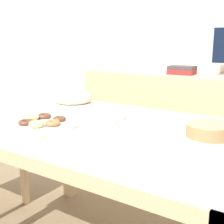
{
  "coord_description": "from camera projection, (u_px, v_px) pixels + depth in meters",
  "views": [
    {
      "loc": [
        0.83,
        -1.24,
        1.17
      ],
      "look_at": [
        -0.01,
        0.02,
        0.81
      ],
      "focal_mm": 50.0,
      "sensor_mm": 36.0,
      "label": 1
    }
  ],
  "objects": [
    {
      "name": "wall_back",
      "position": [
        210.0,
        23.0,
        2.65
      ],
      "size": [
        8.0,
        0.1,
        2.6
      ],
      "primitive_type": "cube",
      "color": "silver",
      "rests_on": "ground"
    },
    {
      "name": "tealight_centre",
      "position": [
        44.0,
        141.0,
        1.27
      ],
      "size": [
        0.04,
        0.04,
        0.04
      ],
      "color": "silver",
      "rests_on": "dining_table"
    },
    {
      "name": "dining_table",
      "position": [
        111.0,
        143.0,
        1.57
      ],
      "size": [
        1.42,
        0.93,
        0.75
      ],
      "color": "silver",
      "rests_on": "ground"
    },
    {
      "name": "cake_golden_bundt",
      "position": [
        73.0,
        98.0,
        2.03
      ],
      "size": [
        0.26,
        0.26,
        0.08
      ],
      "color": "silver",
      "rests_on": "dining_table"
    },
    {
      "name": "plate_stack",
      "position": [
        107.0,
        114.0,
        1.68
      ],
      "size": [
        0.21,
        0.21,
        0.04
      ],
      "color": "silver",
      "rests_on": "dining_table"
    },
    {
      "name": "tealight_right_edge",
      "position": [
        116.0,
        125.0,
        1.5
      ],
      "size": [
        0.04,
        0.04,
        0.04
      ],
      "color": "silver",
      "rests_on": "dining_table"
    },
    {
      "name": "pastry_platter",
      "position": [
        41.0,
        123.0,
        1.54
      ],
      "size": [
        0.36,
        0.36,
        0.04
      ],
      "color": "silver",
      "rests_on": "dining_table"
    },
    {
      "name": "sideboard",
      "position": [
        192.0,
        128.0,
        2.6
      ],
      "size": [
        1.92,
        0.44,
        0.88
      ],
      "color": "#D1B284",
      "rests_on": "ground"
    },
    {
      "name": "tealight_left_edge",
      "position": [
        200.0,
        121.0,
        1.58
      ],
      "size": [
        0.04,
        0.04,
        0.04
      ],
      "color": "silver",
      "rests_on": "dining_table"
    },
    {
      "name": "book_stack",
      "position": [
        182.0,
        70.0,
        2.56
      ],
      "size": [
        0.22,
        0.19,
        0.07
      ],
      "color": "maroon",
      "rests_on": "sideboard"
    },
    {
      "name": "cake_chocolate_round",
      "position": [
        209.0,
        133.0,
        1.32
      ],
      "size": [
        0.3,
        0.3,
        0.07
      ],
      "color": "silver",
      "rests_on": "dining_table"
    }
  ]
}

